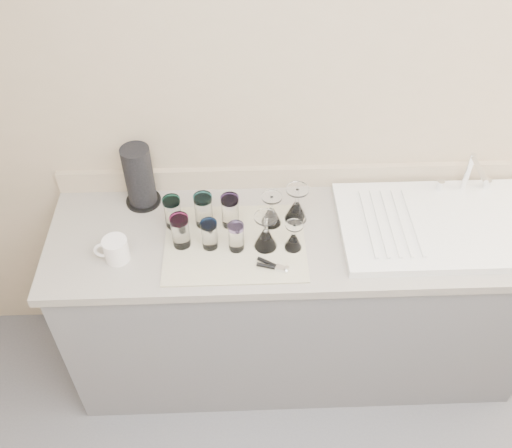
{
  "coord_description": "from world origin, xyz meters",
  "views": [
    {
      "loc": [
        -0.26,
        -0.39,
        2.53
      ],
      "look_at": [
        -0.2,
        1.15,
        1.0
      ],
      "focal_mm": 40.0,
      "sensor_mm": 36.0,
      "label": 1
    }
  ],
  "objects_px": {
    "tumbler_teal": "(173,212)",
    "tumbler_blue": "(209,234)",
    "tumbler_magenta": "(180,231)",
    "tumbler_purple": "(230,211)",
    "goblet_front_left": "(266,236)",
    "white_mug": "(115,250)",
    "goblet_back_right": "(296,209)",
    "paper_towel_roll": "(139,177)",
    "sink_unit": "(442,224)",
    "goblet_back_left": "(271,214)",
    "tumbler_cyan": "(204,210)",
    "goblet_front_right": "(293,240)",
    "tumbler_lavender": "(236,237)",
    "can_opener": "(273,266)"
  },
  "relations": [
    {
      "from": "tumbler_teal",
      "to": "tumbler_blue",
      "type": "relative_size",
      "value": 1.1
    },
    {
      "from": "tumbler_teal",
      "to": "tumbler_magenta",
      "type": "xyz_separation_m",
      "value": [
        0.04,
        -0.11,
        0.0
      ]
    },
    {
      "from": "tumbler_purple",
      "to": "goblet_front_left",
      "type": "height_order",
      "value": "goblet_front_left"
    },
    {
      "from": "white_mug",
      "to": "goblet_back_right",
      "type": "bearing_deg",
      "value": 14.75
    },
    {
      "from": "tumbler_magenta",
      "to": "paper_towel_roll",
      "type": "xyz_separation_m",
      "value": [
        -0.18,
        0.26,
        0.05
      ]
    },
    {
      "from": "sink_unit",
      "to": "goblet_back_right",
      "type": "relative_size",
      "value": 5.03
    },
    {
      "from": "goblet_back_left",
      "to": "white_mug",
      "type": "distance_m",
      "value": 0.62
    },
    {
      "from": "tumbler_cyan",
      "to": "tumbler_blue",
      "type": "height_order",
      "value": "tumbler_cyan"
    },
    {
      "from": "tumbler_magenta",
      "to": "white_mug",
      "type": "relative_size",
      "value": 1.06
    },
    {
      "from": "goblet_front_left",
      "to": "goblet_front_right",
      "type": "relative_size",
      "value": 1.31
    },
    {
      "from": "tumbler_magenta",
      "to": "sink_unit",
      "type": "bearing_deg",
      "value": 3.34
    },
    {
      "from": "tumbler_lavender",
      "to": "tumbler_cyan",
      "type": "bearing_deg",
      "value": 132.27
    },
    {
      "from": "goblet_front_left",
      "to": "goblet_front_right",
      "type": "height_order",
      "value": "goblet_front_left"
    },
    {
      "from": "goblet_back_right",
      "to": "tumbler_lavender",
      "type": "bearing_deg",
      "value": -147.47
    },
    {
      "from": "sink_unit",
      "to": "tumbler_blue",
      "type": "distance_m",
      "value": 0.93
    },
    {
      "from": "sink_unit",
      "to": "white_mug",
      "type": "xyz_separation_m",
      "value": [
        -1.29,
        -0.12,
        0.03
      ]
    },
    {
      "from": "tumbler_blue",
      "to": "goblet_front_left",
      "type": "relative_size",
      "value": 0.8
    },
    {
      "from": "goblet_back_left",
      "to": "tumbler_magenta",
      "type": "bearing_deg",
      "value": -163.41
    },
    {
      "from": "tumbler_magenta",
      "to": "paper_towel_roll",
      "type": "height_order",
      "value": "paper_towel_roll"
    },
    {
      "from": "goblet_back_right",
      "to": "white_mug",
      "type": "bearing_deg",
      "value": -165.25
    },
    {
      "from": "goblet_back_right",
      "to": "goblet_front_right",
      "type": "xyz_separation_m",
      "value": [
        -0.02,
        -0.16,
        -0.01
      ]
    },
    {
      "from": "goblet_back_left",
      "to": "goblet_back_right",
      "type": "distance_m",
      "value": 0.1
    },
    {
      "from": "tumbler_cyan",
      "to": "goblet_front_left",
      "type": "xyz_separation_m",
      "value": [
        0.24,
        -0.13,
        -0.02
      ]
    },
    {
      "from": "paper_towel_roll",
      "to": "tumbler_teal",
      "type": "bearing_deg",
      "value": -47.37
    },
    {
      "from": "tumbler_magenta",
      "to": "goblet_front_right",
      "type": "bearing_deg",
      "value": -4.21
    },
    {
      "from": "goblet_back_right",
      "to": "goblet_front_right",
      "type": "relative_size",
      "value": 1.33
    },
    {
      "from": "tumbler_blue",
      "to": "tumbler_cyan",
      "type": "bearing_deg",
      "value": 101.38
    },
    {
      "from": "can_opener",
      "to": "paper_towel_roll",
      "type": "height_order",
      "value": "paper_towel_roll"
    },
    {
      "from": "sink_unit",
      "to": "goblet_front_right",
      "type": "relative_size",
      "value": 6.71
    },
    {
      "from": "goblet_back_left",
      "to": "paper_towel_roll",
      "type": "height_order",
      "value": "paper_towel_roll"
    },
    {
      "from": "tumbler_blue",
      "to": "goblet_front_left",
      "type": "distance_m",
      "value": 0.22
    },
    {
      "from": "sink_unit",
      "to": "tumbler_lavender",
      "type": "bearing_deg",
      "value": -173.82
    },
    {
      "from": "goblet_front_right",
      "to": "tumbler_blue",
      "type": "bearing_deg",
      "value": 176.83
    },
    {
      "from": "tumbler_blue",
      "to": "tumbler_lavender",
      "type": "height_order",
      "value": "tumbler_blue"
    },
    {
      "from": "goblet_back_right",
      "to": "can_opener",
      "type": "bearing_deg",
      "value": -112.77
    },
    {
      "from": "goblet_back_left",
      "to": "goblet_front_left",
      "type": "relative_size",
      "value": 0.91
    },
    {
      "from": "tumbler_teal",
      "to": "goblet_front_left",
      "type": "xyz_separation_m",
      "value": [
        0.36,
        -0.13,
        -0.02
      ]
    },
    {
      "from": "can_opener",
      "to": "tumbler_magenta",
      "type": "bearing_deg",
      "value": 159.02
    },
    {
      "from": "tumbler_purple",
      "to": "tumbler_lavender",
      "type": "relative_size",
      "value": 1.16
    },
    {
      "from": "tumbler_purple",
      "to": "goblet_back_right",
      "type": "bearing_deg",
      "value": 4.6
    },
    {
      "from": "white_mug",
      "to": "tumbler_lavender",
      "type": "bearing_deg",
      "value": 3.68
    },
    {
      "from": "goblet_front_left",
      "to": "can_opener",
      "type": "height_order",
      "value": "goblet_front_left"
    },
    {
      "from": "tumbler_lavender",
      "to": "goblet_front_right",
      "type": "bearing_deg",
      "value": -0.73
    },
    {
      "from": "tumbler_cyan",
      "to": "goblet_back_right",
      "type": "distance_m",
      "value": 0.37
    },
    {
      "from": "tumbler_magenta",
      "to": "goblet_front_left",
      "type": "relative_size",
      "value": 0.9
    },
    {
      "from": "tumbler_cyan",
      "to": "can_opener",
      "type": "height_order",
      "value": "tumbler_cyan"
    },
    {
      "from": "sink_unit",
      "to": "white_mug",
      "type": "height_order",
      "value": "sink_unit"
    },
    {
      "from": "tumbler_cyan",
      "to": "goblet_front_right",
      "type": "relative_size",
      "value": 1.21
    },
    {
      "from": "goblet_back_right",
      "to": "tumbler_cyan",
      "type": "bearing_deg",
      "value": -177.64
    },
    {
      "from": "goblet_back_left",
      "to": "goblet_front_left",
      "type": "bearing_deg",
      "value": -102.88
    }
  ]
}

